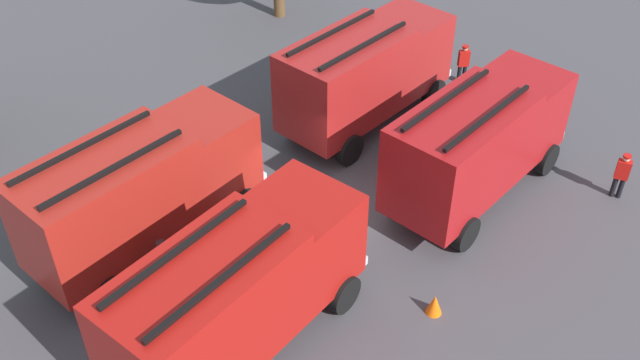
{
  "coord_description": "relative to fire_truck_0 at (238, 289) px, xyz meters",
  "views": [
    {
      "loc": [
        -11.8,
        -12.14,
        14.93
      ],
      "look_at": [
        0.0,
        0.0,
        1.4
      ],
      "focal_mm": 40.33,
      "sensor_mm": 36.0,
      "label": 1
    }
  ],
  "objects": [
    {
      "name": "fire_truck_0",
      "position": [
        0.0,
        0.0,
        0.0
      ],
      "size": [
        7.45,
        3.48,
        3.88
      ],
      "rotation": [
        0.0,
        0.0,
        0.13
      ],
      "color": "#A2140F",
      "rests_on": "ground"
    },
    {
      "name": "fire_truck_1",
      "position": [
        9.21,
        -0.34,
        0.0
      ],
      "size": [
        7.34,
        3.14,
        3.88
      ],
      "rotation": [
        0.0,
        0.0,
        0.07
      ],
      "color": "maroon",
      "rests_on": "ground"
    },
    {
      "name": "firefighter_3",
      "position": [
        12.47,
        -3.67,
        -1.24
      ],
      "size": [
        0.39,
        0.48,
        1.64
      ],
      "rotation": [
        0.0,
        0.0,
        3.56
      ],
      "color": "black",
      "rests_on": "ground"
    },
    {
      "name": "ground_plane",
      "position": [
        4.98,
        2.32,
        -2.15
      ],
      "size": [
        51.27,
        51.27,
        0.0
      ],
      "primitive_type": "plane",
      "color": "#423F44"
    },
    {
      "name": "firefighter_0",
      "position": [
        4.38,
        2.67,
        -1.23
      ],
      "size": [
        0.46,
        0.33,
        1.66
      ],
      "rotation": [
        0.0,
        0.0,
        1.81
      ],
      "color": "black",
      "rests_on": "ground"
    },
    {
      "name": "fire_truck_3",
      "position": [
        9.78,
        4.93,
        0.0
      ],
      "size": [
        7.33,
        3.1,
        3.88
      ],
      "rotation": [
        0.0,
        0.0,
        0.06
      ],
      "color": "maroon",
      "rests_on": "ground"
    },
    {
      "name": "fire_truck_2",
      "position": [
        0.47,
        4.92,
        0.0
      ],
      "size": [
        7.36,
        3.19,
        3.88
      ],
      "rotation": [
        0.0,
        0.0,
        0.07
      ],
      "color": "maroon",
      "rests_on": "ground"
    },
    {
      "name": "firefighter_2",
      "position": [
        14.67,
        4.18,
        -1.26
      ],
      "size": [
        0.48,
        0.45,
        1.61
      ],
      "rotation": [
        0.0,
        0.0,
        4.06
      ],
      "color": "black",
      "rests_on": "ground"
    },
    {
      "name": "traffic_cone_0",
      "position": [
        4.41,
        -2.68,
        -1.84
      ],
      "size": [
        0.44,
        0.44,
        0.63
      ],
      "primitive_type": "cone",
      "color": "#F2600C",
      "rests_on": "ground"
    },
    {
      "name": "firefighter_1",
      "position": [
        -0.21,
        3.06,
        -1.18
      ],
      "size": [
        0.48,
        0.45,
        1.74
      ],
      "rotation": [
        0.0,
        0.0,
        0.91
      ],
      "color": "black",
      "rests_on": "ground"
    }
  ]
}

